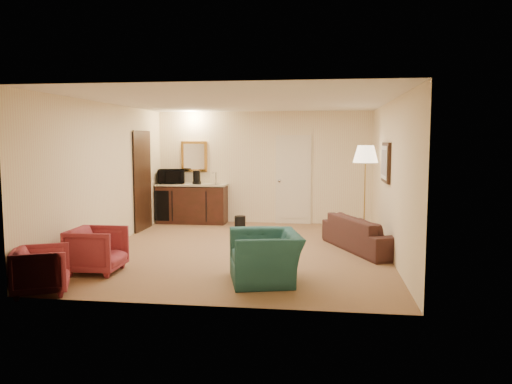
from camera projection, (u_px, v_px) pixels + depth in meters
The scene contains 12 objects.
ground at pixel (244, 250), 8.82m from camera, with size 6.00×6.00×0.00m, color #996D4D.
room_walls at pixel (245, 152), 9.42m from camera, with size 5.02×6.01×2.61m.
wetbar_cabinet at pixel (192, 203), 11.67m from camera, with size 1.64×0.58×0.92m, color #3A1812.
sofa at pixel (366, 228), 8.80m from camera, with size 2.02×0.59×0.79m, color black.
teal_armchair at pixel (265, 249), 6.85m from camera, with size 1.05×0.68×0.92m, color #205151.
rose_chair_near at pixel (97, 248), 7.31m from camera, with size 0.72×0.67×0.74m, color #93303B.
rose_chair_far at pixel (41, 268), 6.31m from camera, with size 0.64×0.60×0.66m, color #93303B.
coffee_table at pixel (344, 231), 9.55m from camera, with size 0.72×0.48×0.41m, color black.
floor_lamp at pixel (365, 192), 9.82m from camera, with size 0.49×0.49×1.85m, color #B28A3B.
waste_bin at pixel (240, 223), 10.83m from camera, with size 0.24×0.24×0.30m, color black.
microwave at pixel (171, 175), 11.70m from camera, with size 0.60×0.33×0.41m, color black.
coffee_maker at pixel (197, 177), 11.56m from camera, with size 0.17×0.17×0.32m, color black.
Camera 1 is at (1.36, -8.56, 1.95)m, focal length 35.00 mm.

